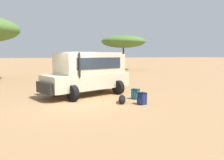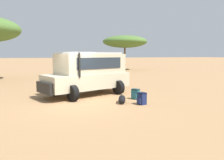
{
  "view_description": "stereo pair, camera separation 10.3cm",
  "coord_description": "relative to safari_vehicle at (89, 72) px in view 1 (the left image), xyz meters",
  "views": [
    {
      "loc": [
        -2.06,
        -10.18,
        2.29
      ],
      "look_at": [
        1.96,
        0.23,
        1.0
      ],
      "focal_mm": 35.0,
      "sensor_mm": 36.0,
      "label": 1
    },
    {
      "loc": [
        -1.97,
        -10.22,
        2.29
      ],
      "look_at": [
        1.96,
        0.23,
        1.0
      ],
      "focal_mm": 35.0,
      "sensor_mm": 36.0,
      "label": 2
    }
  ],
  "objects": [
    {
      "name": "acacia_tree_right_mid",
      "position": [
        10.48,
        18.58,
        2.97
      ],
      "size": [
        6.72,
        6.53,
        5.18
      ],
      "color": "brown",
      "rests_on": "ground_plane"
    },
    {
      "name": "backpack_cluster_center",
      "position": [
        1.95,
        -2.07,
        -1.04
      ],
      "size": [
        0.46,
        0.47,
        0.53
      ],
      "color": "#235B6B",
      "rests_on": "ground_plane"
    },
    {
      "name": "backpack_beside_front_wheel",
      "position": [
        1.66,
        -3.3,
        -1.02
      ],
      "size": [
        0.45,
        0.39,
        0.56
      ],
      "color": "navy",
      "rests_on": "ground_plane"
    },
    {
      "name": "safari_vehicle",
      "position": [
        0.0,
        0.0,
        0.0
      ],
      "size": [
        5.43,
        3.7,
        2.44
      ],
      "color": "beige",
      "rests_on": "ground_plane"
    },
    {
      "name": "ground_plane",
      "position": [
        -1.16,
        -1.89,
        -1.29
      ],
      "size": [
        320.0,
        320.0,
        0.0
      ],
      "primitive_type": "plane",
      "color": "#9E754C"
    },
    {
      "name": "duffel_bag_low_black_case",
      "position": [
        0.93,
        -2.66,
        -1.13
      ],
      "size": [
        0.55,
        0.84,
        0.43
      ],
      "color": "black",
      "rests_on": "ground_plane"
    }
  ]
}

